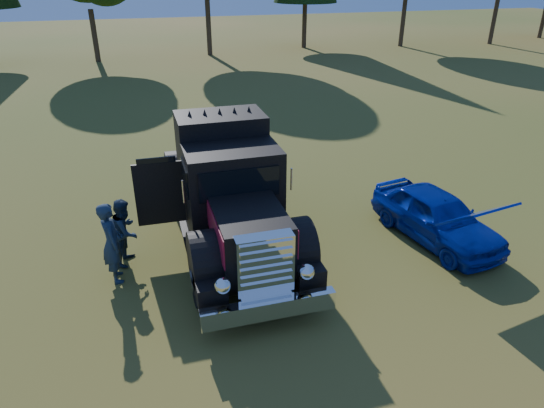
{
  "coord_description": "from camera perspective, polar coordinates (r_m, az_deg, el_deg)",
  "views": [
    {
      "loc": [
        -1.94,
        -7.47,
        6.12
      ],
      "look_at": [
        0.71,
        1.75,
        1.36
      ],
      "focal_mm": 32.0,
      "sensor_mm": 36.0,
      "label": 1
    }
  ],
  "objects": [
    {
      "name": "spectator_near",
      "position": [
        10.69,
        -18.32,
        -4.33
      ],
      "size": [
        0.53,
        0.72,
        1.81
      ],
      "primitive_type": "imported",
      "rotation": [
        0.0,
        0.0,
        1.72
      ],
      "color": "#223650",
      "rests_on": "ground"
    },
    {
      "name": "ground",
      "position": [
        9.85,
        -1.2,
        -12.04
      ],
      "size": [
        120.0,
        120.0,
        0.0
      ],
      "primitive_type": "plane",
      "color": "#334F17",
      "rests_on": "ground"
    },
    {
      "name": "diamond_t_truck",
      "position": [
        11.32,
        -4.98,
        0.93
      ],
      "size": [
        3.38,
        7.16,
        3.0
      ],
      "color": "black",
      "rests_on": "ground"
    },
    {
      "name": "spectator_far",
      "position": [
        11.31,
        -16.84,
        -3.07
      ],
      "size": [
        0.81,
        0.91,
        1.55
      ],
      "primitive_type": "imported",
      "rotation": [
        0.0,
        0.0,
        1.22
      ],
      "color": "#1E2E47",
      "rests_on": "ground"
    },
    {
      "name": "hotrod_coupe",
      "position": [
        12.44,
        18.8,
        -1.36
      ],
      "size": [
        2.08,
        4.17,
        1.89
      ],
      "color": "#061E92",
      "rests_on": "ground"
    }
  ]
}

